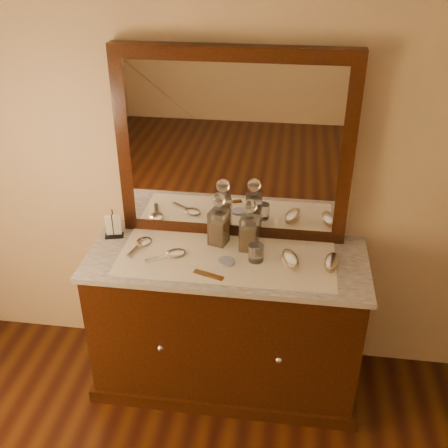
{
  "coord_description": "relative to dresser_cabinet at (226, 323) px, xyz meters",
  "views": [
    {
      "loc": [
        0.3,
        -0.29,
        2.34
      ],
      "look_at": [
        0.0,
        1.85,
        1.1
      ],
      "focal_mm": 42.35,
      "sensor_mm": 36.0,
      "label": 1
    }
  ],
  "objects": [
    {
      "name": "dresser_cabinet",
      "position": [
        0.0,
        0.0,
        0.0
      ],
      "size": [
        1.4,
        0.55,
        0.82
      ],
      "primitive_type": "cube",
      "color": "black",
      "rests_on": "floor"
    },
    {
      "name": "dresser_plinth",
      "position": [
        0.0,
        0.0,
        -0.37
      ],
      "size": [
        1.46,
        0.59,
        0.08
      ],
      "primitive_type": "cube",
      "color": "black",
      "rests_on": "floor"
    },
    {
      "name": "knob_left",
      "position": [
        -0.3,
        -0.28,
        0.04
      ],
      "size": [
        0.04,
        0.04,
        0.04
      ],
      "primitive_type": "sphere",
      "color": "silver",
      "rests_on": "dresser_cabinet"
    },
    {
      "name": "knob_right",
      "position": [
        0.3,
        -0.28,
        0.04
      ],
      "size": [
        0.04,
        0.04,
        0.04
      ],
      "primitive_type": "sphere",
      "color": "silver",
      "rests_on": "dresser_cabinet"
    },
    {
      "name": "marble_top",
      "position": [
        0.0,
        0.0,
        0.42
      ],
      "size": [
        1.44,
        0.59,
        0.03
      ],
      "primitive_type": "cube",
      "color": "silver",
      "rests_on": "dresser_cabinet"
    },
    {
      "name": "mirror_frame",
      "position": [
        0.0,
        0.25,
        0.94
      ],
      "size": [
        1.2,
        0.08,
        1.0
      ],
      "primitive_type": "cube",
      "color": "black",
      "rests_on": "marble_top"
    },
    {
      "name": "mirror_glass",
      "position": [
        0.0,
        0.21,
        0.94
      ],
      "size": [
        1.06,
        0.01,
        0.86
      ],
      "primitive_type": "cube",
      "color": "white",
      "rests_on": "marble_top"
    },
    {
      "name": "lace_runner",
      "position": [
        0.0,
        -0.02,
        0.44
      ],
      "size": [
        1.1,
        0.45,
        0.0
      ],
      "primitive_type": "cube",
      "color": "white",
      "rests_on": "marble_top"
    },
    {
      "name": "pin_dish",
      "position": [
        0.01,
        -0.06,
        0.45
      ],
      "size": [
        0.09,
        0.09,
        0.01
      ],
      "primitive_type": "cylinder",
      "rotation": [
        0.0,
        0.0,
        -0.04
      ],
      "color": "white",
      "rests_on": "lace_runner"
    },
    {
      "name": "comb",
      "position": [
        -0.06,
        -0.18,
        0.45
      ],
      "size": [
        0.16,
        0.08,
        0.01
      ],
      "primitive_type": "cube",
      "rotation": [
        0.0,
        0.0,
        -0.32
      ],
      "color": "brown",
      "rests_on": "lace_runner"
    },
    {
      "name": "napkin_rack",
      "position": [
        -0.63,
        0.12,
        0.5
      ],
      "size": [
        0.11,
        0.08,
        0.15
      ],
      "color": "black",
      "rests_on": "marble_top"
    },
    {
      "name": "decanter_left",
      "position": [
        -0.06,
        0.12,
        0.56
      ],
      "size": [
        0.11,
        0.11,
        0.3
      ],
      "color": "brown",
      "rests_on": "lace_runner"
    },
    {
      "name": "decanter_right",
      "position": [
        0.11,
        0.08,
        0.56
      ],
      "size": [
        0.1,
        0.1,
        0.29
      ],
      "color": "brown",
      "rests_on": "lace_runner"
    },
    {
      "name": "brush_near",
      "position": [
        0.32,
        -0.02,
        0.47
      ],
      "size": [
        0.12,
        0.18,
        0.05
      ],
      "color": "tan",
      "rests_on": "lace_runner"
    },
    {
      "name": "brush_far",
      "position": [
        0.53,
        -0.02,
        0.47
      ],
      "size": [
        0.09,
        0.16,
        0.04
      ],
      "color": "tan",
      "rests_on": "lace_runner"
    },
    {
      "name": "hand_mirror_outer",
      "position": [
        -0.46,
        0.05,
        0.45
      ],
      "size": [
        0.11,
        0.21,
        0.02
      ],
      "color": "silver",
      "rests_on": "lace_runner"
    },
    {
      "name": "hand_mirror_inner",
      "position": [
        -0.28,
        -0.03,
        0.45
      ],
      "size": [
        0.21,
        0.17,
        0.02
      ],
      "color": "silver",
      "rests_on": "lace_runner"
    },
    {
      "name": "tumblers",
      "position": [
        0.15,
        -0.02,
        0.49
      ],
      "size": [
        0.08,
        0.08,
        0.09
      ],
      "color": "white",
      "rests_on": "lace_runner"
    }
  ]
}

